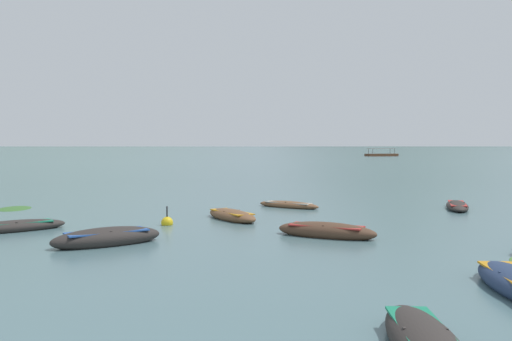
# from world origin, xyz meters

# --- Properties ---
(ground_plane) EXTENTS (6000.00, 6000.00, 0.00)m
(ground_plane) POSITION_xyz_m (0.00, 1500.00, 0.00)
(ground_plane) COLOR slate
(mountain_1) EXTENTS (2085.09, 2085.09, 613.63)m
(mountain_1) POSITION_xyz_m (-1190.71, 2206.17, 306.82)
(mountain_1) COLOR slate
(mountain_1) RESTS_ON ground
(mountain_2) EXTENTS (793.77, 793.77, 223.61)m
(mountain_2) POSITION_xyz_m (-546.53, 2539.17, 111.81)
(mountain_2) COLOR #56665B
(mountain_2) RESTS_ON ground
(mountain_3) EXTENTS (1405.95, 1405.95, 554.89)m
(mountain_3) POSITION_xyz_m (540.71, 2572.30, 277.45)
(mountain_3) COLOR #56665B
(mountain_3) RESTS_ON ground
(rowboat_0) EXTENTS (3.79, 3.37, 0.55)m
(rowboat_0) POSITION_xyz_m (-9.26, 16.56, 0.17)
(rowboat_0) COLOR #2D2826
(rowboat_0) RESTS_ON ground
(rowboat_2) EXTENTS (4.05, 2.58, 0.70)m
(rowboat_2) POSITION_xyz_m (3.26, 16.02, 0.22)
(rowboat_2) COLOR #4C3323
(rowboat_2) RESTS_ON ground
(rowboat_3) EXTENTS (3.22, 3.81, 0.59)m
(rowboat_3) POSITION_xyz_m (-0.84, 20.42, 0.19)
(rowboat_3) COLOR brown
(rowboat_3) RESTS_ON ground
(rowboat_4) EXTENTS (3.87, 3.37, 0.76)m
(rowboat_4) POSITION_xyz_m (-4.51, 13.93, 0.24)
(rowboat_4) COLOR #2D2826
(rowboat_4) RESTS_ON ground
(rowboat_7) EXTENTS (3.71, 2.69, 0.45)m
(rowboat_7) POSITION_xyz_m (1.79, 25.31, 0.14)
(rowboat_7) COLOR brown
(rowboat_7) RESTS_ON ground
(rowboat_10) EXTENTS (2.00, 4.21, 0.51)m
(rowboat_10) POSITION_xyz_m (10.97, 25.25, 0.16)
(rowboat_10) COLOR #2D2826
(rowboat_10) RESTS_ON ground
(ferry_0) EXTENTS (10.35, 6.68, 2.54)m
(ferry_0) POSITION_xyz_m (29.38, 158.24, 0.45)
(ferry_0) COLOR brown
(ferry_0) RESTS_ON ground
(mooring_buoy) EXTENTS (0.52, 0.52, 0.97)m
(mooring_buoy) POSITION_xyz_m (-3.46, 18.53, 0.11)
(mooring_buoy) COLOR yellow
(mooring_buoy) RESTS_ON ground
(weed_patch_1) EXTENTS (2.17, 2.79, 0.14)m
(weed_patch_1) POSITION_xyz_m (-13.15, 23.75, 0.00)
(weed_patch_1) COLOR #38662D
(weed_patch_1) RESTS_ON ground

